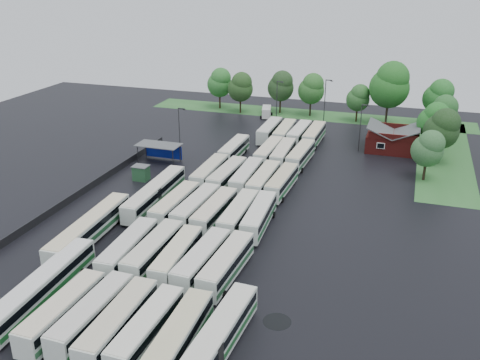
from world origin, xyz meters
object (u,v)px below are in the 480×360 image
(artic_bus_west_a, at_px, (43,286))
(artic_bus_east, at_px, (212,348))
(minibus, at_px, (267,112))
(brick_building, at_px, (392,141))

(artic_bus_west_a, height_order, artic_bus_east, artic_bus_east)
(artic_bus_west_a, distance_m, minibus, 82.49)
(artic_bus_west_a, xyz_separation_m, minibus, (2.43, 82.46, -0.48))
(brick_building, bearing_deg, artic_bus_east, -99.76)
(artic_bus_west_a, bearing_deg, minibus, 85.90)
(brick_building, xyz_separation_m, artic_bus_west_a, (-33.28, -65.74, -0.04))
(brick_building, bearing_deg, minibus, 151.56)
(brick_building, xyz_separation_m, minibus, (-30.85, 16.71, -0.51))
(minibus, bearing_deg, brick_building, -41.97)
(artic_bus_east, xyz_separation_m, minibus, (-18.90, 86.16, -0.51))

